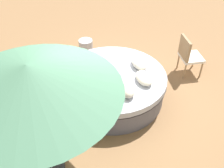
{
  "coord_description": "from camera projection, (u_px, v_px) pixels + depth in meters",
  "views": [
    {
      "loc": [
        4.17,
        -1.21,
        3.92
      ],
      "look_at": [
        0.0,
        0.0,
        0.37
      ],
      "focal_mm": 41.57,
      "sensor_mm": 36.0,
      "label": 1
    }
  ],
  "objects": [
    {
      "name": "round_bed",
      "position": [
        112.0,
        86.0,
        5.65
      ],
      "size": [
        2.32,
        2.32,
        0.62
      ],
      "color": "#595966",
      "rests_on": "ground_plane"
    },
    {
      "name": "side_table",
      "position": [
        86.0,
        47.0,
        7.1
      ],
      "size": [
        0.38,
        0.38,
        0.43
      ],
      "primitive_type": "cylinder",
      "color": "#B7B7BC",
      "rests_on": "ground_plane"
    },
    {
      "name": "ground_plane",
      "position": [
        112.0,
        97.0,
        5.85
      ],
      "size": [
        16.0,
        16.0,
        0.0
      ],
      "primitive_type": "plane",
      "color": "olive"
    },
    {
      "name": "throw_pillow_0",
      "position": [
        126.0,
        89.0,
        4.96
      ],
      "size": [
        0.51,
        0.3,
        0.2
      ],
      "primitive_type": "ellipsoid",
      "color": "beige",
      "rests_on": "round_bed"
    },
    {
      "name": "patio_chair",
      "position": [
        188.0,
        54.0,
        6.2
      ],
      "size": [
        0.57,
        0.56,
        0.98
      ],
      "rotation": [
        0.0,
        0.0,
        -0.12
      ],
      "color": "#997A56",
      "rests_on": "ground_plane"
    },
    {
      "name": "patio_umbrella",
      "position": [
        29.0,
        79.0,
        3.18
      ],
      "size": [
        2.38,
        2.38,
        2.17
      ],
      "color": "#262628",
      "rests_on": "ground_plane"
    },
    {
      "name": "throw_pillow_2",
      "position": [
        139.0,
        63.0,
        5.63
      ],
      "size": [
        0.52,
        0.31,
        0.2
      ],
      "primitive_type": "ellipsoid",
      "color": "silver",
      "rests_on": "round_bed"
    },
    {
      "name": "throw_pillow_1",
      "position": [
        144.0,
        78.0,
        5.23
      ],
      "size": [
        0.49,
        0.31,
        0.18
      ],
      "primitive_type": "ellipsoid",
      "color": "beige",
      "rests_on": "round_bed"
    }
  ]
}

